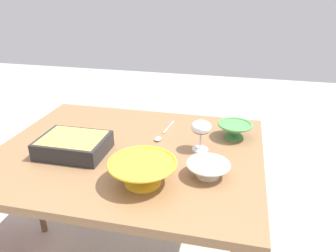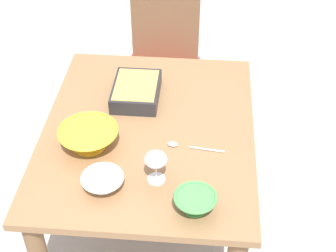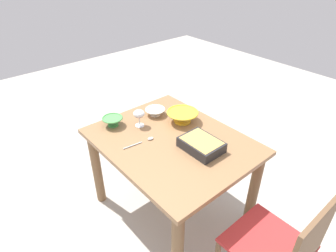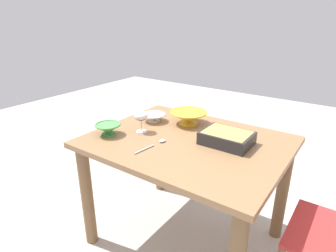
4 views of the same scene
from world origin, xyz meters
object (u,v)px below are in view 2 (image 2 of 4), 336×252
at_px(serving_spoon, 184,146).
at_px(dining_table, 149,151).
at_px(mixing_bowl, 195,202).
at_px(small_bowl, 89,137).
at_px(wine_glass, 156,161).
at_px(serving_bowl, 103,181).
at_px(chair, 164,61).
at_px(casserole_dish, 136,90).

bearing_deg(serving_spoon, dining_table, -123.63).
xyz_separation_m(mixing_bowl, small_bowl, (-0.31, -0.46, 0.01)).
xyz_separation_m(wine_glass, serving_bowl, (0.06, -0.20, -0.07)).
bearing_deg(wine_glass, chair, -176.08).
relative_size(wine_glass, casserole_dish, 0.49).
xyz_separation_m(dining_table, mixing_bowl, (0.44, 0.22, 0.18)).
relative_size(chair, casserole_dish, 3.15).
bearing_deg(serving_bowl, chair, 175.00).
bearing_deg(small_bowl, dining_table, 120.28).
height_order(small_bowl, serving_spoon, small_bowl).
bearing_deg(serving_spoon, serving_bowl, -49.59).
relative_size(casserole_dish, small_bowl, 1.12).
distance_m(wine_glass, mixing_bowl, 0.22).
relative_size(wine_glass, small_bowl, 0.55).
bearing_deg(serving_spoon, wine_glass, -26.37).
xyz_separation_m(mixing_bowl, serving_spoon, (-0.34, -0.06, -0.04)).
xyz_separation_m(dining_table, small_bowl, (0.14, -0.23, 0.19)).
bearing_deg(casserole_dish, serving_spoon, 36.82).
distance_m(small_bowl, serving_spoon, 0.40).
relative_size(chair, serving_bowl, 5.33).
distance_m(wine_glass, casserole_dish, 0.55).
bearing_deg(casserole_dish, chair, 175.14).
height_order(small_bowl, serving_bowl, small_bowl).
relative_size(chair, wine_glass, 6.36).
bearing_deg(casserole_dish, wine_glass, 15.68).
bearing_deg(serving_bowl, casserole_dish, 174.84).
bearing_deg(casserole_dish, serving_bowl, -5.16).
distance_m(dining_table, small_bowl, 0.33).
height_order(chair, mixing_bowl, chair).
bearing_deg(wine_glass, serving_bowl, -74.33).
xyz_separation_m(chair, casserole_dish, (0.72, -0.06, 0.30)).
height_order(serving_bowl, serving_spoon, serving_bowl).
xyz_separation_m(chair, small_bowl, (1.08, -0.21, 0.31)).
distance_m(chair, serving_bowl, 1.34).
xyz_separation_m(chair, serving_bowl, (1.30, -0.11, 0.30)).
bearing_deg(dining_table, serving_spoon, 56.37).
height_order(chair, serving_bowl, chair).
relative_size(dining_table, serving_spoon, 4.75).
distance_m(chair, serving_spoon, 1.10).
distance_m(chair, casserole_dish, 0.79).
bearing_deg(serving_bowl, wine_glass, 105.67).
bearing_deg(serving_bowl, small_bowl, -156.31).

